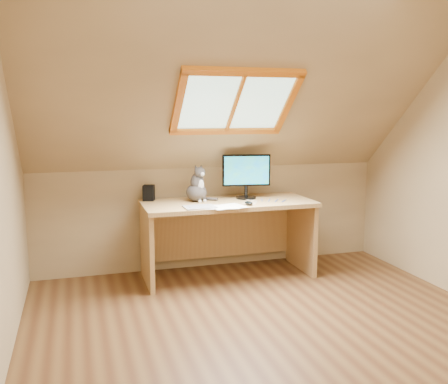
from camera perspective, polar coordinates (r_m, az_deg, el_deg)
name	(u,v)px	position (r m, az deg, el deg)	size (l,w,h in m)	color
ground	(281,338)	(3.60, 6.53, -16.28)	(3.50, 3.50, 0.00)	brown
room_shell	(291,130)	(3.17, 7.67, 7.06)	(3.52, 3.52, 2.41)	tan
desk	(226,223)	(4.74, 0.18, -3.56)	(1.58, 0.69, 0.72)	tan
monitor	(246,173)	(4.74, 2.56, 2.15)	(0.46, 0.19, 0.42)	black
cat	(197,188)	(4.62, -3.11, 0.47)	(0.26, 0.28, 0.35)	#453F3D
desk_speaker	(149,193)	(4.71, -8.60, -0.10)	(0.10, 0.10, 0.15)	black
graphics_tablet	(200,207)	(4.32, -2.80, -1.73)	(0.27, 0.19, 0.01)	#B2B2B7
mouse	(249,203)	(4.45, 2.84, -1.28)	(0.06, 0.11, 0.03)	black
papers	(232,206)	(4.38, 0.90, -1.63)	(0.35, 0.30, 0.01)	white
cables	(264,201)	(4.63, 4.60, -1.06)	(0.51, 0.26, 0.01)	silver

